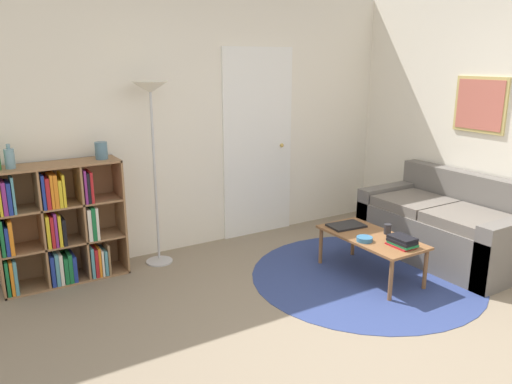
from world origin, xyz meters
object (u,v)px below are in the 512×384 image
bookshelf (57,226)px  bowl (365,239)px  floor_lamp (151,109)px  laptop (346,226)px  couch (447,228)px  bottle_middle (10,158)px  cup (388,229)px  vase_on_shelf (101,151)px  coffee_table (371,240)px

bookshelf → bowl: bookshelf is taller
bowl → bookshelf: bearing=147.9°
floor_lamp → laptop: size_ratio=4.90×
couch → laptop: size_ratio=4.46×
floor_lamp → bowl: bearing=-44.8°
laptop → bottle_middle: (-2.71, 1.04, 0.76)m
cup → vase_on_shelf: size_ratio=0.60×
coffee_table → cup: (0.16, -0.04, 0.09)m
floor_lamp → couch: bearing=-28.3°
couch → vase_on_shelf: (-2.98, 1.41, 0.85)m
bookshelf → bottle_middle: bearing=-178.1°
floor_lamp → coffee_table: size_ratio=1.75×
cup → vase_on_shelf: (-2.16, 1.40, 0.71)m
coffee_table → floor_lamp: bearing=139.6°
bowl → bottle_middle: (-2.58, 1.42, 0.75)m
bowl → vase_on_shelf: size_ratio=0.92×
cup → bottle_middle: 3.29m
couch → bottle_middle: (-3.72, 1.40, 0.86)m
bookshelf → bowl: (2.28, -1.43, -0.11)m
coffee_table → bottle_middle: bottle_middle is taller
floor_lamp → bookshelf: bearing=176.4°
cup → vase_on_shelf: 2.67m
laptop → bottle_middle: bearing=159.1°
coffee_table → bowl: (-0.15, -0.07, 0.06)m
bookshelf → coffee_table: (2.43, -1.36, -0.17)m
bookshelf → laptop: 2.63m
floor_lamp → bowl: 2.23m
cup → coffee_table: bearing=167.1°
bowl → vase_on_shelf: vase_on_shelf is taller
floor_lamp → coffee_table: 2.32m
couch → laptop: bearing=160.1°
bottle_middle → floor_lamp: bearing=-2.2°
bookshelf → couch: bookshelf is taller
coffee_table → vase_on_shelf: size_ratio=6.50×
floor_lamp → laptop: floor_lamp is taller
couch → vase_on_shelf: size_ratio=10.38×
couch → bowl: (-1.14, -0.02, 0.11)m
couch → bookshelf: bearing=157.5°
laptop → bottle_middle: size_ratio=1.76×
bottle_middle → vase_on_shelf: (0.74, 0.01, -0.01)m
bottle_middle → laptop: bearing=-20.9°
bookshelf → coffee_table: bearing=-29.3°
bookshelf → floor_lamp: floor_lamp is taller
couch → bottle_middle: bottle_middle is taller
coffee_table → cup: 0.19m
bookshelf → vase_on_shelf: (0.43, 0.00, 0.63)m
couch → laptop: (-1.01, 0.37, 0.10)m
bookshelf → bottle_middle: bottle_middle is taller
cup → couch: bearing=-1.1°
floor_lamp → bottle_middle: (-1.20, 0.05, -0.34)m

